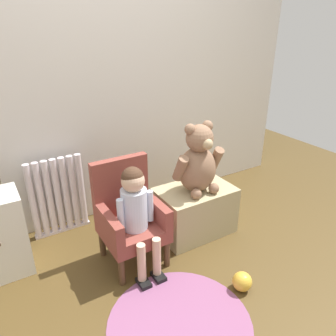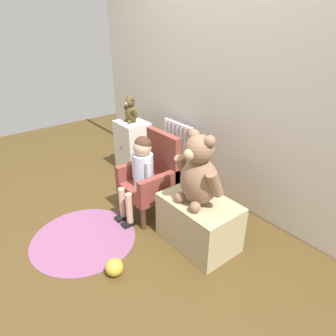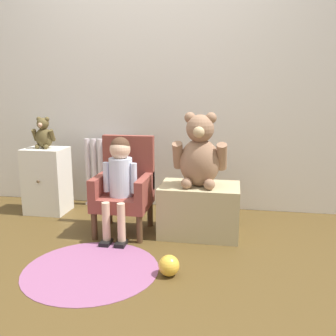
# 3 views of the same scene
# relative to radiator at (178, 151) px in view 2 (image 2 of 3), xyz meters

# --- Properties ---
(ground_plane) EXTENTS (6.00, 6.00, 0.00)m
(ground_plane) POSITION_rel_radiator_xyz_m (0.43, -1.15, -0.31)
(ground_plane) COLOR #4E3A1B
(back_wall) EXTENTS (3.80, 0.05, 2.40)m
(back_wall) POSITION_rel_radiator_xyz_m (0.43, 0.13, 0.89)
(back_wall) COLOR silver
(back_wall) RESTS_ON ground_plane
(radiator) EXTENTS (0.43, 0.05, 0.63)m
(radiator) POSITION_rel_radiator_xyz_m (0.00, 0.00, 0.00)
(radiator) COLOR silver
(radiator) RESTS_ON ground_plane
(small_dresser) EXTENTS (0.35, 0.31, 0.57)m
(small_dresser) POSITION_rel_radiator_xyz_m (-0.46, -0.27, -0.02)
(small_dresser) COLOR silver
(small_dresser) RESTS_ON ground_plane
(child_armchair) EXTENTS (0.40, 0.40, 0.72)m
(child_armchair) POSITION_rel_radiator_xyz_m (0.34, -0.57, 0.03)
(child_armchair) COLOR brown
(child_armchair) RESTS_ON ground_plane
(child_figure) EXTENTS (0.25, 0.35, 0.74)m
(child_figure) POSITION_rel_radiator_xyz_m (0.34, -0.69, 0.17)
(child_figure) COLOR silver
(child_figure) RESTS_ON ground_plane
(low_bench) EXTENTS (0.58, 0.39, 0.38)m
(low_bench) POSITION_rel_radiator_xyz_m (0.91, -0.55, -0.12)
(low_bench) COLOR tan
(low_bench) RESTS_ON ground_plane
(large_teddy_bear) EXTENTS (0.39, 0.27, 0.53)m
(large_teddy_bear) POSITION_rel_radiator_xyz_m (0.90, -0.58, 0.30)
(large_teddy_bear) COLOR #8F6A50
(large_teddy_bear) RESTS_ON low_bench
(small_teddy_bear) EXTENTS (0.20, 0.14, 0.27)m
(small_teddy_bear) POSITION_rel_radiator_xyz_m (-0.46, -0.26, 0.38)
(small_teddy_bear) COLOR brown
(small_teddy_bear) RESTS_ON small_dresser
(floor_rug) EXTENTS (0.82, 0.82, 0.01)m
(floor_rug) POSITION_rel_radiator_xyz_m (0.32, -1.24, -0.31)
(floor_rug) COLOR #884E74
(floor_rug) RESTS_ON ground_plane
(toy_ball) EXTENTS (0.12, 0.12, 0.12)m
(toy_ball) POSITION_rel_radiator_xyz_m (0.80, -1.23, -0.25)
(toy_ball) COLOR gold
(toy_ball) RESTS_ON ground_plane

